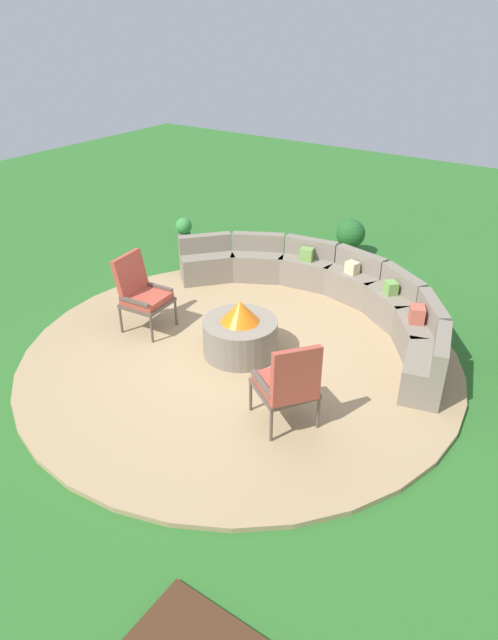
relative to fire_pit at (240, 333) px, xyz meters
The scene contains 8 objects.
ground_plane 0.35m from the fire_pit, ahead, with size 24.00×24.00×0.00m, color #2D6B28.
patio_circle 0.32m from the fire_pit, ahead, with size 5.63×5.63×0.06m, color tan.
fire_pit is the anchor object (origin of this frame).
curved_stone_bench 1.75m from the fire_pit, 76.41° to the left, with size 4.70×2.44×0.73m.
lounge_chair_front_left 1.53m from the fire_pit, behind, with size 0.67×0.63×1.06m.
lounge_chair_front_right 1.53m from the fire_pit, 35.22° to the right, with size 0.81×0.82×1.04m.
potted_plant_0 3.95m from the fire_pit, 94.78° to the left, with size 0.52×0.52×0.66m.
potted_plant_4 4.16m from the fire_pit, 140.33° to the left, with size 0.31×0.31×0.50m.
Camera 1 is at (3.55, -4.96, 3.99)m, focal length 31.17 mm.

